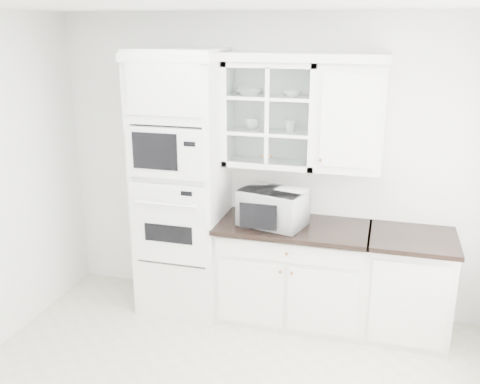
% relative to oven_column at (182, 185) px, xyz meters
% --- Properties ---
extents(room_shell, '(4.00, 3.50, 2.70)m').
position_rel_oven_column_xyz_m(room_shell, '(0.75, -0.99, 0.58)').
color(room_shell, white).
rests_on(room_shell, ground).
extents(oven_column, '(0.76, 0.68, 2.40)m').
position_rel_oven_column_xyz_m(oven_column, '(0.00, 0.00, 0.00)').
color(oven_column, white).
rests_on(oven_column, ground).
extents(base_cabinet_run, '(1.32, 0.67, 0.92)m').
position_rel_oven_column_xyz_m(base_cabinet_run, '(1.03, 0.03, -0.74)').
color(base_cabinet_run, white).
rests_on(base_cabinet_run, ground).
extents(extra_base_cabinet, '(0.72, 0.67, 0.92)m').
position_rel_oven_column_xyz_m(extra_base_cabinet, '(2.03, 0.03, -0.74)').
color(extra_base_cabinet, white).
rests_on(extra_base_cabinet, ground).
extents(upper_cabinet_glass, '(0.80, 0.33, 0.90)m').
position_rel_oven_column_xyz_m(upper_cabinet_glass, '(0.78, 0.17, 0.65)').
color(upper_cabinet_glass, white).
rests_on(upper_cabinet_glass, room_shell).
extents(upper_cabinet_solid, '(0.55, 0.33, 0.90)m').
position_rel_oven_column_xyz_m(upper_cabinet_solid, '(1.46, 0.17, 0.65)').
color(upper_cabinet_solid, white).
rests_on(upper_cabinet_solid, room_shell).
extents(crown_molding, '(2.14, 0.38, 0.07)m').
position_rel_oven_column_xyz_m(crown_molding, '(0.68, 0.14, 1.14)').
color(crown_molding, white).
rests_on(crown_molding, room_shell).
extents(countertop_microwave, '(0.64, 0.57, 0.32)m').
position_rel_oven_column_xyz_m(countertop_microwave, '(0.86, -0.02, -0.12)').
color(countertop_microwave, white).
rests_on(countertop_microwave, base_cabinet_run).
extents(bowl_a, '(0.30, 0.30, 0.06)m').
position_rel_oven_column_xyz_m(bowl_a, '(0.58, 0.18, 0.84)').
color(bowl_a, white).
rests_on(bowl_a, upper_cabinet_glass).
extents(bowl_b, '(0.18, 0.18, 0.05)m').
position_rel_oven_column_xyz_m(bowl_b, '(0.95, 0.18, 0.84)').
color(bowl_b, white).
rests_on(bowl_b, upper_cabinet_glass).
extents(cup_a, '(0.15, 0.15, 0.10)m').
position_rel_oven_column_xyz_m(cup_a, '(0.61, 0.18, 0.56)').
color(cup_a, white).
rests_on(cup_a, upper_cabinet_glass).
extents(cup_b, '(0.13, 0.13, 0.10)m').
position_rel_oven_column_xyz_m(cup_b, '(0.95, 0.18, 0.56)').
color(cup_b, white).
rests_on(cup_b, upper_cabinet_glass).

